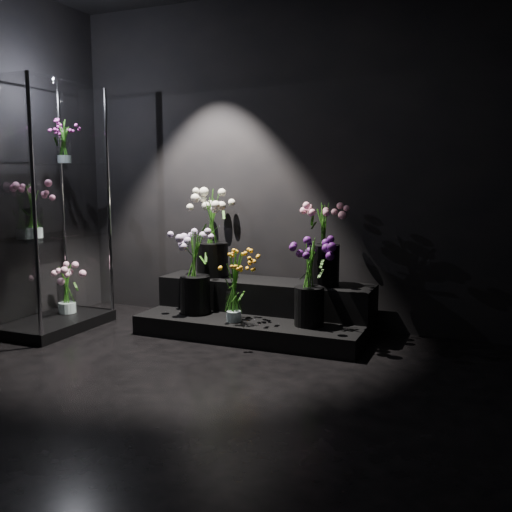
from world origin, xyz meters
The scene contains 12 objects.
floor centered at (0.00, 0.00, 0.00)m, with size 4.00×4.00×0.00m, color black.
wall_back centered at (0.00, 2.00, 1.40)m, with size 4.00×4.00×0.00m, color black.
display_riser centered at (-0.09, 1.63, 0.17)m, with size 1.84×0.82×0.41m.
display_case centered at (-1.71, 1.02, 1.01)m, with size 0.55×0.92×2.02m.
bouquet_orange_bells centered at (-0.18, 1.30, 0.44)m, with size 0.31×0.31×0.54m.
bouquet_lilac centered at (-0.59, 1.43, 0.54)m, with size 0.39×0.39×0.68m.
bouquet_purple centered at (0.40, 1.41, 0.54)m, with size 0.41×0.41×0.67m.
bouquet_cream_roses centered at (-0.60, 1.77, 0.83)m, with size 0.41×0.41×0.75m.
bouquet_pink_roses centered at (0.40, 1.75, 0.78)m, with size 0.39×0.39×0.69m.
bouquet_case_pink centered at (-1.72, 0.85, 1.02)m, with size 0.35×0.35×0.44m.
bouquet_case_magenta centered at (-1.69, 1.19, 1.57)m, with size 0.25×0.25×0.36m.
bouquet_case_base_pink centered at (-1.74, 1.21, 0.32)m, with size 0.35×0.35×0.42m.
Camera 1 is at (1.66, -2.64, 1.29)m, focal length 40.00 mm.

